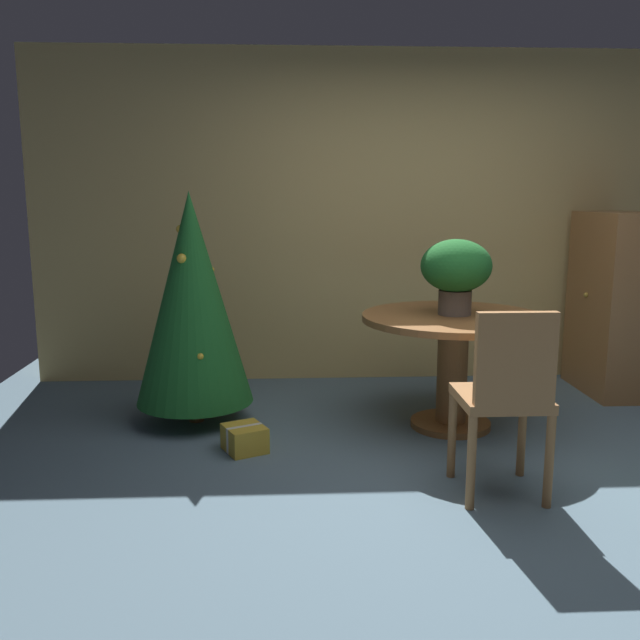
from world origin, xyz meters
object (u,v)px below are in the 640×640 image
(round_dining_table, at_px, (453,345))
(wooden_cabinet, at_px, (614,304))
(flower_vase, at_px, (456,269))
(wooden_chair_near, at_px, (506,392))
(holiday_tree, at_px, (192,299))
(gift_box_gold, at_px, (245,438))

(round_dining_table, bearing_deg, wooden_cabinet, 28.09)
(flower_vase, distance_m, wooden_chair_near, 1.18)
(holiday_tree, xyz_separation_m, gift_box_gold, (0.36, -0.56, -0.75))
(wooden_cabinet, bearing_deg, round_dining_table, -151.91)
(round_dining_table, height_order, wooden_chair_near, wooden_chair_near)
(wooden_chair_near, bearing_deg, round_dining_table, 90.00)
(round_dining_table, relative_size, gift_box_gold, 3.80)
(flower_vase, xyz_separation_m, wooden_chair_near, (-0.00, -1.07, -0.48))
(flower_vase, xyz_separation_m, holiday_tree, (-1.67, 0.18, -0.20))
(holiday_tree, bearing_deg, flower_vase, -6.16)
(wooden_chair_near, distance_m, gift_box_gold, 1.56)
(flower_vase, relative_size, wooden_cabinet, 0.35)
(flower_vase, bearing_deg, round_dining_table, -105.91)
(round_dining_table, height_order, flower_vase, flower_vase)
(round_dining_table, bearing_deg, holiday_tree, 173.30)
(wooden_chair_near, distance_m, wooden_cabinet, 2.29)
(gift_box_gold, bearing_deg, wooden_chair_near, -27.90)
(flower_vase, distance_m, holiday_tree, 1.70)
(gift_box_gold, xyz_separation_m, wooden_cabinet, (2.72, 1.11, 0.61))
(holiday_tree, height_order, wooden_cabinet, holiday_tree)
(wooden_chair_near, relative_size, gift_box_gold, 3.12)
(round_dining_table, height_order, gift_box_gold, round_dining_table)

